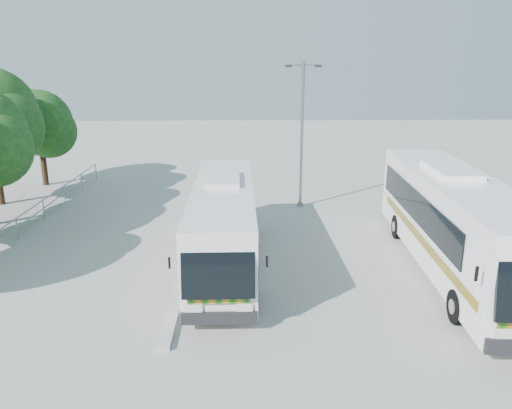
{
  "coord_description": "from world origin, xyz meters",
  "views": [
    {
      "loc": [
        -0.06,
        -17.8,
        7.44
      ],
      "look_at": [
        0.4,
        2.14,
        1.77
      ],
      "focal_mm": 35.0,
      "sensor_mm": 36.0,
      "label": 1
    }
  ],
  "objects_px": {
    "tree_far_e": "(40,123)",
    "coach_main": "(224,221)",
    "coach_adjacent": "(456,221)",
    "lamppost": "(302,129)"
  },
  "relations": [
    {
      "from": "tree_far_e",
      "to": "coach_adjacent",
      "type": "distance_m",
      "value": 24.68
    },
    {
      "from": "coach_main",
      "to": "lamppost",
      "type": "height_order",
      "value": "lamppost"
    },
    {
      "from": "coach_main",
      "to": "coach_adjacent",
      "type": "height_order",
      "value": "coach_adjacent"
    },
    {
      "from": "tree_far_e",
      "to": "coach_main",
      "type": "xyz_separation_m",
      "value": [
        11.75,
        -13.02,
        -2.23
      ]
    },
    {
      "from": "tree_far_e",
      "to": "coach_main",
      "type": "bearing_deg",
      "value": -47.95
    },
    {
      "from": "coach_adjacent",
      "to": "lamppost",
      "type": "relative_size",
      "value": 1.69
    },
    {
      "from": "coach_adjacent",
      "to": "coach_main",
      "type": "bearing_deg",
      "value": 176.76
    },
    {
      "from": "tree_far_e",
      "to": "coach_adjacent",
      "type": "bearing_deg",
      "value": -34.72
    },
    {
      "from": "tree_far_e",
      "to": "coach_adjacent",
      "type": "height_order",
      "value": "tree_far_e"
    },
    {
      "from": "coach_adjacent",
      "to": "lamppost",
      "type": "distance_m",
      "value": 10.16
    }
  ]
}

